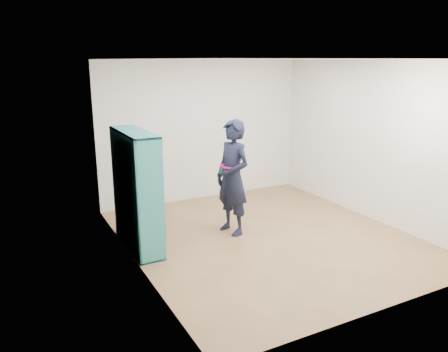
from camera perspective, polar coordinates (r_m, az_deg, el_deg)
floor at (r=6.70m, az=5.63°, el=-7.90°), size 4.50×4.50×0.00m
ceiling at (r=6.18m, az=6.26°, el=14.94°), size 4.50×4.50×0.00m
wall_left at (r=5.49m, az=-11.81°, el=1.02°), size 0.02×4.50×2.60m
wall_right at (r=7.58m, az=18.70°, el=4.34°), size 0.02×4.50×2.60m
wall_back at (r=8.25m, az=-2.72°, el=5.91°), size 4.00×0.02×2.60m
wall_front at (r=4.66m, az=21.29°, el=-2.18°), size 4.00×0.02×2.60m
bookshelf at (r=6.18m, az=-11.55°, el=-2.10°), size 0.36×1.25×1.66m
person at (r=6.56m, az=1.13°, el=-0.19°), size 0.54×0.71×1.75m
smartphone at (r=6.52m, az=-0.42°, el=0.73°), size 0.05×0.09×0.13m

